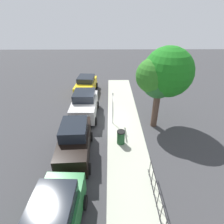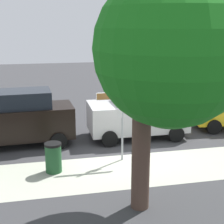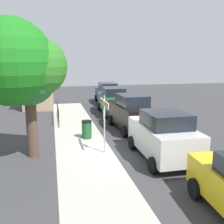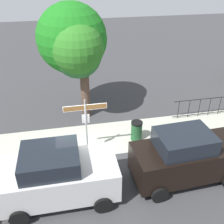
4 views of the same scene
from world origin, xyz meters
name	(u,v)px [view 3 (image 3 of 4)]	position (x,y,z in m)	size (l,w,h in m)	color
ground_plane	(113,152)	(0.00, 0.00, 0.00)	(60.00, 60.00, 0.00)	#38383A
sidewalk_strip	(80,141)	(2.00, 1.30, 0.00)	(24.00, 2.60, 0.00)	#ABAE9C
street_sign	(104,112)	(0.02, 0.40, 1.90)	(1.80, 0.07, 2.67)	#9EA0A5
shade_tree	(19,66)	(-0.05, 3.87, 3.96)	(3.50, 3.99, 5.89)	#4B372D
car_silver	(163,135)	(-1.24, -1.92, 1.04)	(4.05, 2.15, 2.10)	beige
car_black	(131,113)	(3.56, -1.93, 1.07)	(4.28, 2.09, 2.18)	black
car_green	(113,101)	(8.35, -1.94, 1.04)	(4.45, 2.11, 2.10)	#1F6730
car_blue	(107,93)	(13.15, -2.49, 1.00)	(4.52, 2.06, 2.02)	navy
iron_fence	(58,112)	(7.28, 2.30, 0.56)	(4.85, 0.04, 1.07)	black
utility_shed	(38,92)	(11.70, 3.80, 1.46)	(2.73, 2.84, 2.87)	#998466
trash_bin	(87,129)	(2.42, 0.90, 0.49)	(0.55, 0.55, 0.98)	#1E4C28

